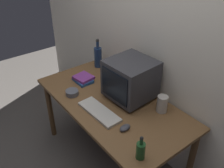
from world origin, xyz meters
TOP-DOWN VIEW (x-y plane):
  - ground_plane at (0.00, 0.00)m, footprint 6.00×6.00m
  - back_wall at (0.00, 0.45)m, footprint 4.00×0.08m
  - desk at (0.00, 0.00)m, footprint 1.52×0.78m
  - crt_monitor at (0.06, 0.16)m, footprint 0.40×0.41m
  - keyboard at (0.07, -0.19)m, footprint 0.43×0.17m
  - computer_mouse at (0.36, -0.15)m, footprint 0.07×0.11m
  - bottle_tall at (-0.61, 0.27)m, footprint 0.09×0.09m
  - bottle_short at (0.63, -0.24)m, footprint 0.06×0.06m
  - book_stack at (-0.44, -0.03)m, footprint 0.19×0.18m
  - mug at (-0.39, 0.25)m, footprint 0.12×0.08m
  - cd_spindle at (-0.30, -0.24)m, footprint 0.12×0.12m
  - metal_canister at (0.37, 0.25)m, footprint 0.09×0.09m

SIDE VIEW (x-z plane):
  - ground_plane at x=0.00m, z-range 0.00..0.00m
  - desk at x=0.00m, z-range 0.28..1.03m
  - keyboard at x=0.07m, z-range 0.75..0.77m
  - computer_mouse at x=0.36m, z-range 0.75..0.78m
  - cd_spindle at x=-0.30m, z-range 0.75..0.79m
  - book_stack at x=-0.44m, z-range 0.75..0.80m
  - mug at x=-0.39m, z-range 0.75..0.84m
  - bottle_short at x=0.63m, z-range 0.72..0.91m
  - metal_canister at x=0.37m, z-range 0.75..0.90m
  - bottle_tall at x=-0.61m, z-range 0.71..1.03m
  - crt_monitor at x=0.06m, z-range 0.75..1.12m
  - back_wall at x=0.00m, z-range 0.00..2.50m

